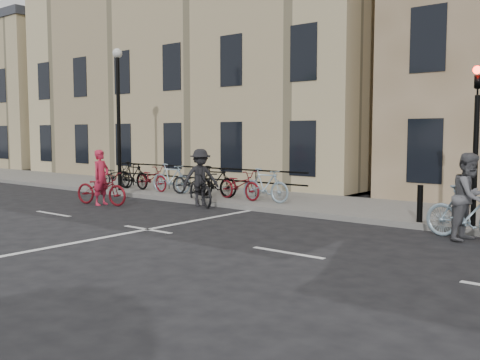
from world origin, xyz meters
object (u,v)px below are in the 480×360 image
Objects in this scene: cyclist_grey at (469,205)px; traffic_light at (476,126)px; cyclist_pink at (101,186)px; cyclist_dark at (201,183)px; lamp_post at (118,101)px.

traffic_light is at bearing 18.72° from cyclist_grey.
cyclist_pink is 3.20m from cyclist_dark.
cyclist_pink is (2.00, -2.35, -2.87)m from lamp_post.
traffic_light is 0.74× the size of lamp_post.
cyclist_dark is at bearing -66.03° from cyclist_pink.
cyclist_grey is at bearing -4.32° from lamp_post.
traffic_light is 8.28m from cyclist_dark.
cyclist_dark is at bearing -6.18° from lamp_post.
lamp_post reaches higher than cyclist_pink.
lamp_post is 2.62× the size of cyclist_grey.
cyclist_dark is at bearing 95.81° from cyclist_grey.
cyclist_pink is at bearing 106.30° from cyclist_grey.
traffic_light reaches higher than cyclist_dark.
cyclist_grey reaches higher than cyclist_dark.
lamp_post is 13.18m from cyclist_grey.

